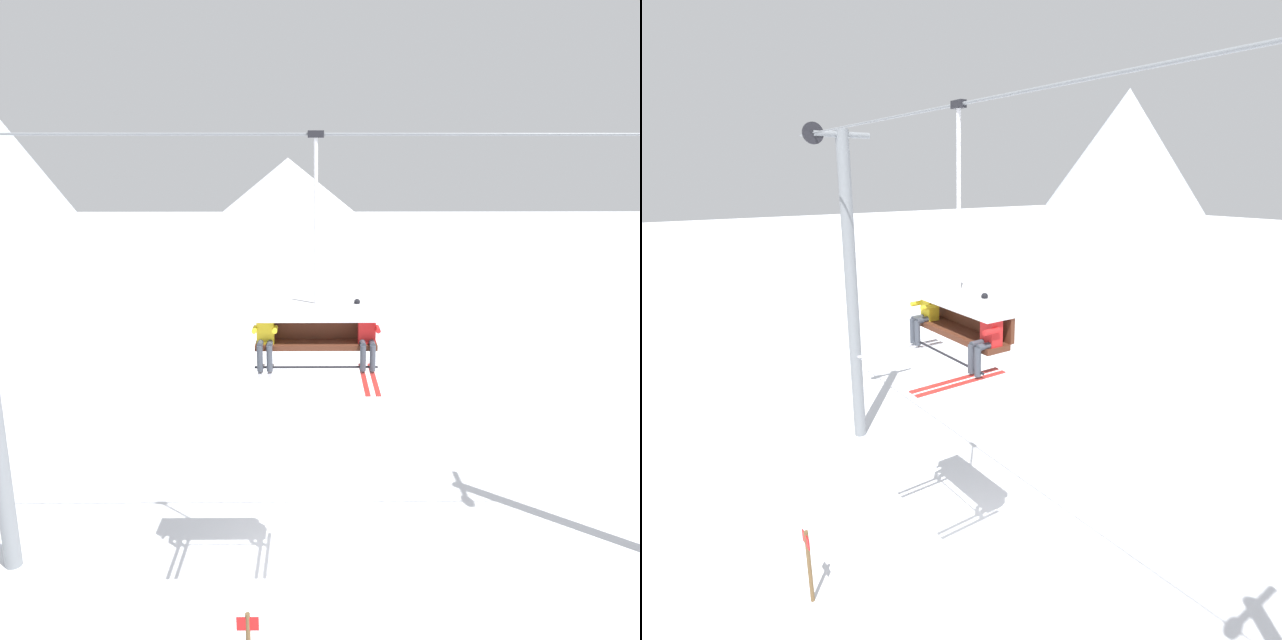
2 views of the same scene
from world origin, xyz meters
TOP-DOWN VIEW (x-y plane):
  - ground_plane at (0.00, 0.00)m, footprint 200.00×200.00m
  - mountain_peak_east at (-2.35, 52.83)m, footprint 22.66×22.66m
  - lift_cable at (0.94, -0.80)m, footprint 16.62×0.05m
  - chairlift_chair at (0.27, -0.73)m, footprint 2.31×0.74m
  - skier_yellow at (-0.67, -0.95)m, footprint 0.46×1.70m
  - skier_red at (1.21, -0.94)m, footprint 0.48×1.70m

SIDE VIEW (x-z plane):
  - ground_plane at x=0.00m, z-range 0.00..0.00m
  - mountain_peak_east at x=-2.35m, z-range 0.00..9.00m
  - skier_yellow at x=-0.67m, z-range 4.86..6.09m
  - skier_red at x=1.21m, z-range 4.83..6.16m
  - chairlift_chair at x=0.27m, z-range 3.71..7.91m
  - lift_cable at x=0.94m, z-range 9.03..9.08m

